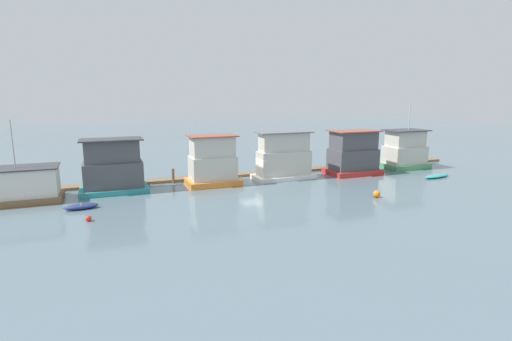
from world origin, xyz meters
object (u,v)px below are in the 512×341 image
Objects in this scene: houseboat_brown at (16,186)px; mooring_post_far_right at (173,176)px; buoy_red at (89,218)px; houseboat_white at (284,158)px; mooring_post_far_left at (375,160)px; houseboat_green at (405,151)px; houseboat_orange at (213,162)px; houseboat_teal at (113,168)px; buoy_orange at (377,194)px; dinghy_navy at (81,206)px; houseboat_red at (353,154)px; mooring_post_centre at (204,171)px; dinghy_teal at (437,176)px.

houseboat_brown is 14.76m from mooring_post_far_right.
houseboat_brown reaches higher than buoy_red.
mooring_post_far_left is at bearing 8.71° from houseboat_white.
houseboat_green is at bearing 13.14° from buoy_red.
mooring_post_far_left is at bearing 5.33° from houseboat_orange.
houseboat_brown is at bearing -173.37° from houseboat_teal.
mooring_post_far_left is at bearing 148.96° from houseboat_green.
houseboat_brown is 33.13m from buoy_orange.
houseboat_white reaches higher than dinghy_navy.
dinghy_navy is at bearing -171.75° from houseboat_red.
houseboat_brown reaches higher than houseboat_red.
houseboat_teal is 25.83m from buoy_orange.
buoy_red is at bearing -103.78° from houseboat_teal.
houseboat_white is at bearing -14.11° from mooring_post_centre.
houseboat_green reaches higher than houseboat_teal.
dinghy_navy is 36.58m from mooring_post_far_left.
mooring_post_far_left reaches higher than mooring_post_far_right.
houseboat_green is 4.60× the size of mooring_post_far_left.
dinghy_teal is at bearing -96.12° from houseboat_green.
mooring_post_centre reaches higher than dinghy_teal.
houseboat_orange is at bearing -78.00° from mooring_post_centre.
houseboat_brown is 26.81m from houseboat_white.
mooring_post_centre is 23.36m from mooring_post_far_left.
houseboat_red reaches higher than mooring_post_far_right.
houseboat_brown is 1.20× the size of houseboat_red.
houseboat_brown is 3.93× the size of mooring_post_far_left.
houseboat_white reaches higher than houseboat_teal.
mooring_post_far_left reaches higher than dinghy_navy.
houseboat_teal is 3.01× the size of mooring_post_centre.
buoy_orange is (-4.39, -10.36, -2.11)m from houseboat_red.
mooring_post_centre is (12.52, 7.09, 0.84)m from dinghy_navy.
houseboat_white reaches higher than mooring_post_far_right.
houseboat_teal is 33.06m from mooring_post_far_left.
mooring_post_far_left is (14.51, 2.22, -1.48)m from houseboat_white.
dinghy_navy is at bearing -141.94° from mooring_post_far_right.
houseboat_red is 0.71× the size of houseboat_green.
dinghy_navy is 11.52m from mooring_post_far_right.
houseboat_white is 12.60m from mooring_post_far_right.
houseboat_brown is 1.84× the size of dinghy_teal.
dinghy_teal is 8.59m from mooring_post_far_left.
mooring_post_far_left is (23.36, 0.00, -0.14)m from mooring_post_centre.
houseboat_green is 19.23× the size of buoy_red.
mooring_post_far_right is at bearing 180.00° from mooring_post_far_left.
houseboat_green reaches higher than mooring_post_centre.
houseboat_orange is 2.58× the size of mooring_post_centre.
houseboat_green is 2.16× the size of dinghy_teal.
dinghy_navy is at bearing -167.16° from houseboat_white.
houseboat_red is at bearing 8.25° from dinghy_navy.
dinghy_teal is (16.96, -5.98, -2.25)m from houseboat_white.
houseboat_teal is 14.37× the size of buoy_red.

